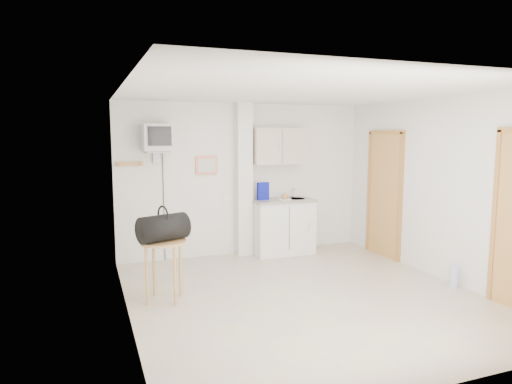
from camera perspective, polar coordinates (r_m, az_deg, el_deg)
name	(u,v)px	position (r m, az deg, el deg)	size (l,w,h in m)	color
ground	(304,296)	(5.86, 6.01, -12.75)	(4.50, 4.50, 0.00)	#B7A795
room_envelope	(320,172)	(5.71, 7.96, 2.55)	(4.24, 4.54, 2.55)	white
kitchenette	(281,206)	(7.65, 3.19, -1.74)	(1.03, 0.58, 2.10)	white
crt_television	(158,138)	(7.01, -12.21, 6.57)	(0.44, 0.45, 2.15)	slate
round_table	(164,251)	(5.61, -11.49, -7.19)	(0.55, 0.55, 0.74)	#AF8649
duffel_bag	(163,228)	(5.52, -11.52, -4.39)	(0.65, 0.50, 0.43)	black
water_bottle	(454,277)	(6.60, 23.53, -9.69)	(0.11, 0.11, 0.32)	#AFCBE7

